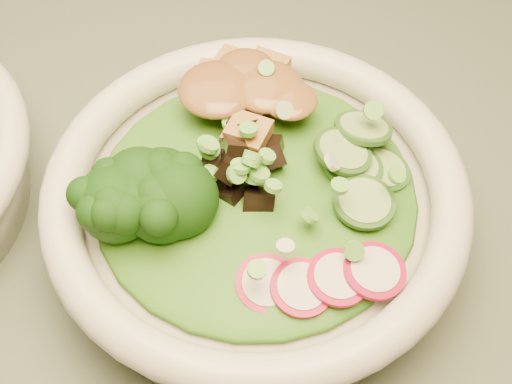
# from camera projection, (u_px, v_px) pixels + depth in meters

# --- Properties ---
(salad_bowl) EXTENTS (0.29, 0.29, 0.08)m
(salad_bowl) POSITION_uv_depth(u_px,v_px,m) (256.00, 209.00, 0.50)
(salad_bowl) COLOR silver
(salad_bowl) RESTS_ON dining_table
(lettuce_bed) EXTENTS (0.22, 0.22, 0.03)m
(lettuce_bed) POSITION_uv_depth(u_px,v_px,m) (256.00, 191.00, 0.49)
(lettuce_bed) COLOR #2B6A16
(lettuce_bed) RESTS_ON salad_bowl
(broccoli_florets) EXTENTS (0.10, 0.10, 0.05)m
(broccoli_florets) POSITION_uv_depth(u_px,v_px,m) (154.00, 195.00, 0.46)
(broccoli_florets) COLOR black
(broccoli_florets) RESTS_ON salad_bowl
(radish_slices) EXTENTS (0.13, 0.07, 0.02)m
(radish_slices) POSITION_uv_depth(u_px,v_px,m) (285.00, 278.00, 0.44)
(radish_slices) COLOR #A10C33
(radish_slices) RESTS_ON salad_bowl
(cucumber_slices) EXTENTS (0.09, 0.09, 0.04)m
(cucumber_slices) POSITION_uv_depth(u_px,v_px,m) (358.00, 164.00, 0.48)
(cucumber_slices) COLOR #81B263
(cucumber_slices) RESTS_ON salad_bowl
(mushroom_heap) EXTENTS (0.09, 0.09, 0.04)m
(mushroom_heap) POSITION_uv_depth(u_px,v_px,m) (252.00, 162.00, 0.48)
(mushroom_heap) COLOR black
(mushroom_heap) RESTS_ON salad_bowl
(tofu_cubes) EXTENTS (0.11, 0.09, 0.04)m
(tofu_cubes) POSITION_uv_depth(u_px,v_px,m) (239.00, 105.00, 0.52)
(tofu_cubes) COLOR #A47736
(tofu_cubes) RESTS_ON salad_bowl
(peanut_sauce) EXTENTS (0.08, 0.06, 0.02)m
(peanut_sauce) POSITION_uv_depth(u_px,v_px,m) (239.00, 91.00, 0.50)
(peanut_sauce) COLOR brown
(peanut_sauce) RESTS_ON tofu_cubes
(scallion_garnish) EXTENTS (0.21, 0.21, 0.03)m
(scallion_garnish) POSITION_uv_depth(u_px,v_px,m) (256.00, 167.00, 0.47)
(scallion_garnish) COLOR #65B640
(scallion_garnish) RESTS_ON salad_bowl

